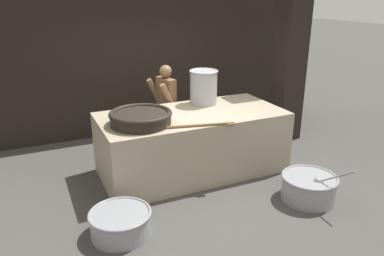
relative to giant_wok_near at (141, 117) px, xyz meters
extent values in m
plane|color=#474442|center=(0.92, 0.17, -1.15)|extent=(60.00, 60.00, 0.00)
cube|color=black|center=(0.92, 2.58, 0.67)|extent=(8.36, 0.24, 3.63)
cube|color=black|center=(3.37, 0.85, 0.67)|extent=(0.50, 0.50, 3.63)
cube|color=tan|center=(0.92, 0.17, -0.63)|extent=(3.03, 1.45, 1.04)
cylinder|color=black|center=(0.00, 0.00, -0.03)|extent=(0.91, 0.91, 0.17)
torus|color=black|center=(0.00, 0.00, 0.06)|extent=(0.94, 0.94, 0.07)
cylinder|color=#9E9EA3|center=(1.33, 0.59, 0.18)|extent=(0.47, 0.47, 0.58)
torus|color=#9E9EA3|center=(1.33, 0.59, 0.47)|extent=(0.51, 0.51, 0.03)
cylinder|color=brown|center=(0.70, -0.45, -0.09)|extent=(1.14, 0.30, 0.04)
cube|color=brown|center=(1.21, -0.57, -0.10)|extent=(0.14, 0.12, 0.02)
cylinder|color=brown|center=(0.89, 1.15, -0.74)|extent=(0.12, 0.12, 0.81)
cylinder|color=brown|center=(0.86, 1.32, -0.74)|extent=(0.12, 0.12, 0.81)
cube|color=#334C72|center=(0.87, 1.23, -0.58)|extent=(0.23, 0.28, 0.53)
cube|color=brown|center=(0.87, 1.23, -0.03)|extent=(0.24, 0.51, 0.60)
cylinder|color=brown|center=(0.82, 0.97, -0.04)|extent=(0.34, 0.16, 0.55)
cylinder|color=brown|center=(0.73, 1.46, -0.04)|extent=(0.34, 0.16, 0.55)
sphere|color=brown|center=(0.87, 1.23, 0.39)|extent=(0.23, 0.23, 0.23)
cylinder|color=gray|center=(2.09, -1.41, -0.97)|extent=(0.78, 0.78, 0.36)
torus|color=gray|center=(2.09, -1.41, -0.79)|extent=(0.82, 0.82, 0.04)
cylinder|color=orange|center=(2.09, -1.41, -0.89)|extent=(0.69, 0.69, 0.09)
cylinder|color=orange|center=(1.98, -1.62, -0.83)|extent=(0.04, 0.06, 0.03)
cylinder|color=orange|center=(2.15, -1.37, -0.82)|extent=(0.04, 0.04, 0.03)
cylinder|color=orange|center=(2.16, -1.58, -0.82)|extent=(0.05, 0.04, 0.03)
cylinder|color=orange|center=(2.00, -1.44, -0.82)|extent=(0.05, 0.05, 0.04)
cylinder|color=orange|center=(2.09, -1.34, -0.83)|extent=(0.04, 0.04, 0.03)
cylinder|color=orange|center=(2.13, -1.24, -0.82)|extent=(0.04, 0.04, 0.03)
cylinder|color=orange|center=(2.22, -1.25, -0.82)|extent=(0.05, 0.04, 0.03)
cylinder|color=orange|center=(2.18, -1.63, -0.82)|extent=(0.05, 0.05, 0.03)
cylinder|color=orange|center=(2.10, -1.39, -0.82)|extent=(0.06, 0.06, 0.04)
cylinder|color=orange|center=(1.85, -1.51, -0.82)|extent=(0.03, 0.05, 0.03)
cylinder|color=orange|center=(2.12, -1.25, -0.83)|extent=(0.05, 0.06, 0.02)
cylinder|color=orange|center=(2.03, -1.42, -0.82)|extent=(0.05, 0.05, 0.03)
cylinder|color=orange|center=(2.09, -1.42, -0.83)|extent=(0.05, 0.04, 0.03)
sphere|color=gray|center=(2.13, -1.54, -0.81)|extent=(0.14, 0.14, 0.14)
cylinder|color=gray|center=(2.20, -1.79, -0.63)|extent=(0.17, 0.51, 0.38)
cylinder|color=gray|center=(-0.65, -1.10, -0.99)|extent=(0.76, 0.76, 0.30)
torus|color=gray|center=(-0.65, -1.10, -0.84)|extent=(0.79, 0.79, 0.04)
cylinder|color=#6B9347|center=(-0.65, -1.10, -0.92)|extent=(0.67, 0.67, 0.08)
camera|label=1|loc=(-1.50, -5.13, 1.75)|focal=35.00mm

